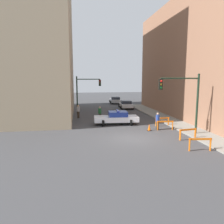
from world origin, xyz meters
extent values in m
plane|color=#424244|center=(0.00, 0.00, 0.00)|extent=(120.00, 120.00, 0.00)
cube|color=gray|center=(6.20, 0.00, 0.06)|extent=(2.40, 44.00, 0.12)
cube|color=tan|center=(-12.00, 14.00, 10.93)|extent=(14.00, 20.00, 21.86)
cube|color=#93664C|center=(13.40, 8.00, 7.31)|extent=(12.00, 28.00, 14.62)
cylinder|color=black|center=(5.90, 0.40, 2.72)|extent=(0.18, 0.18, 5.20)
cylinder|color=black|center=(4.20, 0.40, 4.92)|extent=(3.40, 0.12, 0.12)
cube|color=black|center=(2.50, 0.40, 4.42)|extent=(0.30, 0.22, 0.90)
sphere|color=red|center=(2.50, 0.25, 4.69)|extent=(0.18, 0.18, 0.18)
sphere|color=#4C3D0C|center=(2.50, 0.25, 4.42)|extent=(0.18, 0.18, 0.18)
sphere|color=#0C4219|center=(2.50, 0.25, 4.15)|extent=(0.18, 0.18, 0.18)
cylinder|color=black|center=(-4.40, 13.76, 2.60)|extent=(0.18, 0.18, 5.20)
cylinder|color=black|center=(-2.80, 13.76, 4.80)|extent=(3.20, 0.12, 0.12)
cube|color=black|center=(-1.20, 13.76, 4.30)|extent=(0.30, 0.22, 0.90)
sphere|color=red|center=(-1.20, 13.61, 4.57)|extent=(0.18, 0.18, 0.18)
sphere|color=#4C3D0C|center=(-1.20, 13.61, 4.30)|extent=(0.18, 0.18, 0.18)
sphere|color=#0C4219|center=(-1.20, 13.61, 4.03)|extent=(0.18, 0.18, 0.18)
cube|color=white|center=(-0.29, 5.78, 0.60)|extent=(4.79, 2.10, 0.55)
cube|color=navy|center=(-0.11, 5.77, 1.14)|extent=(2.06, 1.73, 0.52)
cylinder|color=black|center=(-1.79, 5.01, 0.33)|extent=(0.26, 0.67, 0.66)
cylinder|color=black|center=(-1.70, 6.71, 0.33)|extent=(0.26, 0.67, 0.66)
cylinder|color=black|center=(1.12, 4.85, 0.33)|extent=(0.26, 0.67, 0.66)
cylinder|color=black|center=(1.21, 6.55, 0.33)|extent=(0.26, 0.67, 0.66)
cube|color=#2633BF|center=(-0.11, 5.77, 1.46)|extent=(0.28, 1.39, 0.12)
cube|color=silver|center=(3.53, 18.00, 0.57)|extent=(2.08, 4.41, 0.52)
cube|color=#232833|center=(3.52, 17.83, 1.07)|extent=(1.70, 1.91, 0.48)
cylinder|color=black|center=(2.79, 19.39, 0.31)|extent=(0.63, 0.26, 0.62)
cylinder|color=black|center=(4.45, 19.27, 0.31)|extent=(0.63, 0.26, 0.62)
cylinder|color=black|center=(2.61, 16.73, 0.31)|extent=(0.63, 0.26, 0.62)
cylinder|color=black|center=(4.27, 16.61, 0.31)|extent=(0.63, 0.26, 0.62)
cube|color=silver|center=(3.07, 25.48, 0.57)|extent=(2.11, 4.42, 0.52)
cube|color=#232833|center=(3.05, 25.31, 1.07)|extent=(1.71, 1.92, 0.48)
cylinder|color=black|center=(2.34, 26.87, 0.31)|extent=(0.63, 0.26, 0.62)
cylinder|color=black|center=(3.99, 26.75, 0.31)|extent=(0.63, 0.26, 0.62)
cylinder|color=black|center=(2.14, 24.21, 0.31)|extent=(0.63, 0.26, 0.62)
cylinder|color=black|center=(3.80, 24.09, 0.31)|extent=(0.63, 0.26, 0.62)
cylinder|color=#382D23|center=(-1.81, 8.18, 0.41)|extent=(0.40, 0.40, 0.82)
cylinder|color=#236633|center=(-1.81, 8.18, 1.13)|extent=(0.51, 0.51, 0.62)
sphere|color=tan|center=(-1.81, 8.18, 1.55)|extent=(0.31, 0.31, 0.22)
cylinder|color=#382D23|center=(-4.30, 10.27, 0.41)|extent=(0.37, 0.37, 0.82)
cylinder|color=#B2B2B7|center=(-4.30, 10.27, 1.13)|extent=(0.47, 0.47, 0.62)
sphere|color=tan|center=(-4.30, 10.27, 1.55)|extent=(0.29, 0.29, 0.22)
cylinder|color=#382D23|center=(3.21, 2.67, 0.41)|extent=(0.29, 0.29, 0.82)
cylinder|color=navy|center=(3.21, 2.67, 1.13)|extent=(0.38, 0.38, 0.62)
sphere|color=tan|center=(3.21, 2.67, 1.55)|extent=(0.23, 0.23, 0.22)
cube|color=orange|center=(3.83, -3.77, 0.83)|extent=(1.59, 0.25, 0.14)
cube|color=orange|center=(3.11, -3.67, 0.45)|extent=(0.07, 0.17, 0.90)
cube|color=orange|center=(4.54, -3.86, 0.45)|extent=(0.07, 0.17, 0.90)
cube|color=orange|center=(4.39, -1.04, 0.83)|extent=(1.59, 0.29, 0.14)
cube|color=orange|center=(3.67, -1.15, 0.45)|extent=(0.07, 0.17, 0.90)
cube|color=orange|center=(5.10, -0.93, 0.45)|extent=(0.07, 0.17, 0.90)
cube|color=orange|center=(3.88, 2.39, 0.83)|extent=(1.59, 0.24, 0.14)
cube|color=orange|center=(3.17, 2.48, 0.45)|extent=(0.07, 0.16, 0.90)
cube|color=orange|center=(4.60, 2.31, 0.45)|extent=(0.07, 0.16, 0.90)
cube|color=orange|center=(4.30, 4.16, 0.83)|extent=(1.59, 0.25, 0.14)
cube|color=orange|center=(3.59, 4.07, 0.45)|extent=(0.07, 0.16, 0.90)
cube|color=orange|center=(5.02, 4.25, 0.45)|extent=(0.07, 0.16, 0.90)
cube|color=black|center=(2.30, 2.40, 0.02)|extent=(0.36, 0.36, 0.04)
cone|color=#F2600C|center=(2.30, 2.40, 0.35)|extent=(0.28, 0.28, 0.62)
camera|label=1|loc=(-4.37, -17.01, 4.91)|focal=35.00mm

